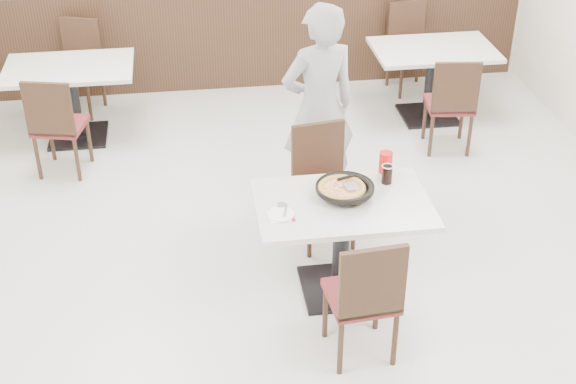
{
  "coord_description": "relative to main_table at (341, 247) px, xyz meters",
  "views": [
    {
      "loc": [
        -0.8,
        -4.76,
        3.67
      ],
      "look_at": [
        -0.17,
        -0.3,
        0.91
      ],
      "focal_mm": 50.0,
      "sensor_mm": 36.0,
      "label": 1
    }
  ],
  "objects": [
    {
      "name": "fork",
      "position": [
        -0.41,
        -0.08,
        0.39
      ],
      "size": [
        0.05,
        0.15,
        0.0
      ],
      "primitive_type": "cube",
      "rotation": [
        0.0,
        0.0,
        -0.27
      ],
      "color": "white",
      "rests_on": "side_plate"
    },
    {
      "name": "chair_far",
      "position": [
        -0.0,
        0.63,
        0.1
      ],
      "size": [
        0.48,
        0.48,
        0.95
      ],
      "primitive_type": null,
      "rotation": [
        0.0,
        0.0,
        3.29
      ],
      "color": "black",
      "rests_on": "floor"
    },
    {
      "name": "bg_chair_left_near",
      "position": [
        -2.14,
        2.07,
        0.1
      ],
      "size": [
        0.51,
        0.51,
        0.95
      ],
      "primitive_type": null,
      "rotation": [
        0.0,
        0.0,
        -0.23
      ],
      "color": "black",
      "rests_on": "floor"
    },
    {
      "name": "bg_chair_right_near",
      "position": [
        1.43,
        2.01,
        0.1
      ],
      "size": [
        0.47,
        0.47,
        0.95
      ],
      "primitive_type": null,
      "rotation": [
        0.0,
        0.0,
        -0.12
      ],
      "color": "black",
      "rests_on": "floor"
    },
    {
      "name": "bg_table_right",
      "position": [
        1.46,
        2.69,
        0.0
      ],
      "size": [
        1.28,
        0.93,
        0.75
      ],
      "primitive_type": null,
      "rotation": [
        0.0,
        0.0,
        -0.11
      ],
      "color": "silver",
      "rests_on": "floor"
    },
    {
      "name": "pizza",
      "position": [
        0.0,
        0.06,
        0.44
      ],
      "size": [
        0.34,
        0.34,
        0.02
      ],
      "primitive_type": "cylinder",
      "rotation": [
        0.0,
        0.0,
        -0.06
      ],
      "color": "#BF8F3D",
      "rests_on": "pizza_pan"
    },
    {
      "name": "bg_chair_right_far",
      "position": [
        1.44,
        3.37,
        0.1
      ],
      "size": [
        0.48,
        0.48,
        0.95
      ],
      "primitive_type": null,
      "rotation": [
        0.0,
        0.0,
        3.29
      ],
      "color": "black",
      "rests_on": "floor"
    },
    {
      "name": "side_plate",
      "position": [
        -0.44,
        -0.11,
        0.38
      ],
      "size": [
        0.19,
        0.19,
        0.01
      ],
      "primitive_type": "cylinder",
      "rotation": [
        0.0,
        0.0,
        -0.06
      ],
      "color": "white",
      "rests_on": "napkin"
    },
    {
      "name": "trivet",
      "position": [
        0.06,
        0.01,
        0.39
      ],
      "size": [
        0.13,
        0.13,
        0.04
      ],
      "primitive_type": "cylinder",
      "rotation": [
        0.0,
        0.0,
        -0.06
      ],
      "color": "black",
      "rests_on": "main_table"
    },
    {
      "name": "diner_person",
      "position": [
        0.04,
        1.23,
        0.5
      ],
      "size": [
        0.72,
        0.56,
        1.75
      ],
      "primitive_type": "imported",
      "rotation": [
        0.0,
        0.0,
        3.39
      ],
      "color": "#A2A1A5",
      "rests_on": "floor"
    },
    {
      "name": "main_table",
      "position": [
        0.0,
        0.0,
        0.0
      ],
      "size": [
        1.24,
        0.87,
        0.75
      ],
      "primitive_type": null,
      "rotation": [
        0.0,
        0.0,
        -0.06
      ],
      "color": "silver",
      "rests_on": "floor"
    },
    {
      "name": "cola_glass",
      "position": [
        0.36,
        0.21,
        0.44
      ],
      "size": [
        0.08,
        0.08,
        0.13
      ],
      "primitive_type": "cylinder",
      "rotation": [
        0.0,
        0.0,
        -0.06
      ],
      "color": "black",
      "rests_on": "main_table"
    },
    {
      "name": "napkin",
      "position": [
        -0.45,
        -0.11,
        0.38
      ],
      "size": [
        0.17,
        0.17,
        0.0
      ],
      "primitive_type": "cube",
      "rotation": [
        0.0,
        0.0,
        0.08
      ],
      "color": "white",
      "rests_on": "main_table"
    },
    {
      "name": "pizza_pan",
      "position": [
        0.03,
        0.07,
        0.42
      ],
      "size": [
        0.36,
        0.36,
        0.01
      ],
      "primitive_type": "cylinder",
      "rotation": [
        0.0,
        0.0,
        -0.06
      ],
      "color": "black",
      "rests_on": "trivet"
    },
    {
      "name": "bg_chair_left_far",
      "position": [
        -2.09,
        3.31,
        0.1
      ],
      "size": [
        0.54,
        0.54,
        0.95
      ],
      "primitive_type": null,
      "rotation": [
        0.0,
        0.0,
        2.79
      ],
      "color": "black",
      "rests_on": "floor"
    },
    {
      "name": "wainscot_back",
      "position": [
        -0.22,
        3.7,
        0.18
      ],
      "size": [
        5.9,
        0.03,
        1.1
      ],
      "primitive_type": "cube",
      "color": "black",
      "rests_on": "floor"
    },
    {
      "name": "bg_table_left",
      "position": [
        -2.08,
        2.72,
        0.0
      ],
      "size": [
        1.27,
        0.91,
        0.75
      ],
      "primitive_type": null,
      "rotation": [
        0.0,
        0.0,
        -0.09
      ],
      "color": "silver",
      "rests_on": "floor"
    },
    {
      "name": "chair_near",
      "position": [
        -0.0,
        -0.65,
        0.1
      ],
      "size": [
        0.46,
        0.46,
        0.95
      ],
      "primitive_type": null,
      "rotation": [
        0.0,
        0.0,
        0.09
      ],
      "color": "black",
      "rests_on": "floor"
    },
    {
      "name": "pizza_server",
      "position": [
        0.06,
        0.05,
        0.47
      ],
      "size": [
        0.1,
        0.11,
        0.0
      ],
      "primitive_type": "cube",
      "rotation": [
        0.0,
        0.0,
        0.12
      ],
      "color": "white",
      "rests_on": "pizza"
    },
    {
      "name": "floor",
      "position": [
        -0.22,
        0.22,
        -0.38
      ],
      "size": [
        7.0,
        7.0,
        0.0
      ],
      "primitive_type": "plane",
      "color": "beige",
      "rests_on": "ground"
    },
    {
      "name": "red_cup",
      "position": [
        0.39,
        0.36,
        0.45
      ],
      "size": [
        0.1,
        0.1,
        0.16
      ],
      "primitive_type": "cylinder",
      "rotation": [
        0.0,
        0.0,
        -0.06
      ],
      "color": "red",
      "rests_on": "main_table"
    }
  ]
}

